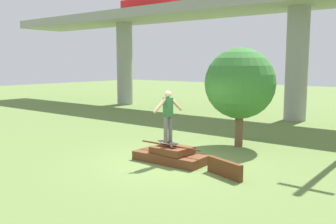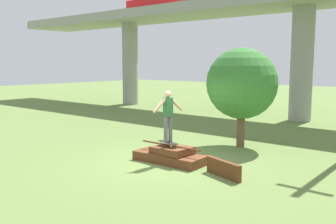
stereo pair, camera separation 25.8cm
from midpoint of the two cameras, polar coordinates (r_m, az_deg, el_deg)
ground_plane at (r=11.15m, az=-0.33°, el=-7.60°), size 80.00×80.00×0.00m
scrap_pile at (r=11.09m, az=-0.26°, el=-6.64°), size 2.21×1.02×0.52m
scrap_plank_loose at (r=9.80m, az=7.85°, el=-8.50°), size 1.19×0.51×0.43m
skateboard at (r=10.97m, az=-0.68°, el=-4.68°), size 0.77×0.36×0.09m
skater at (r=10.82m, az=-0.68°, el=-0.17°), size 0.31×1.06×1.50m
highway_overpass at (r=20.10m, az=19.00°, el=14.39°), size 44.00×3.91×6.28m
car_on_overpass_left at (r=25.85m, az=-2.66°, el=16.29°), size 4.44×1.67×1.43m
tree_behind_left at (r=13.09m, az=10.36°, el=4.27°), size 2.44×2.44×3.43m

